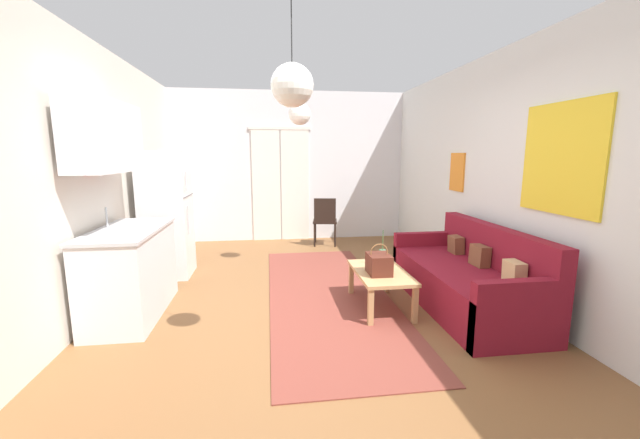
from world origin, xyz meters
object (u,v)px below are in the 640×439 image
accent_chair (325,219)px  pendant_lamp_far (300,114)px  refrigerator (167,214)px  handbag (379,264)px  couch (469,281)px  bamboo_vase (382,258)px  pendant_lamp_near (292,85)px  coffee_table (380,276)px

accent_chair → pendant_lamp_far: size_ratio=1.11×
refrigerator → pendant_lamp_far: 2.19m
accent_chair → handbag: bearing=101.9°
pendant_lamp_far → couch: bearing=-41.5°
bamboo_vase → accent_chair: accent_chair is taller
handbag → accent_chair: accent_chair is taller
couch → accent_chair: couch is taller
accent_chair → pendant_lamp_near: 4.22m
bamboo_vase → handbag: bearing=-114.1°
couch → bamboo_vase: couch is taller
refrigerator → pendant_lamp_far: size_ratio=2.15×
coffee_table → pendant_lamp_near: bearing=-133.8°
coffee_table → refrigerator: refrigerator is taller
bamboo_vase → pendant_lamp_far: pendant_lamp_far is taller
handbag → pendant_lamp_near: 2.04m
coffee_table → pendant_lamp_far: 2.36m
coffee_table → handbag: 0.19m
refrigerator → handbag: bearing=-32.2°
coffee_table → refrigerator: (-2.49, 1.45, 0.48)m
refrigerator → bamboo_vase: bearing=-26.6°
pendant_lamp_near → pendant_lamp_far: same height
couch → accent_chair: (-1.11, 2.91, 0.20)m
bamboo_vase → refrigerator: size_ratio=0.24×
bamboo_vase → handbag: (-0.12, -0.26, 0.01)m
accent_chair → coffee_table: bearing=103.0°
bamboo_vase → pendant_lamp_near: size_ratio=0.49×
coffee_table → bamboo_vase: bamboo_vase is taller
coffee_table → accent_chair: 2.82m
couch → handbag: size_ratio=6.30×
couch → coffee_table: bearing=173.9°
coffee_table → pendant_lamp_far: pendant_lamp_far is taller
coffee_table → bamboo_vase: (0.07, 0.17, 0.15)m
bamboo_vase → accent_chair: size_ratio=0.47×
couch → coffee_table: couch is taller
couch → handbag: bearing=179.4°
pendant_lamp_near → coffee_table: bearing=46.2°
couch → refrigerator: 3.80m
refrigerator → pendant_lamp_far: pendant_lamp_far is taller
bamboo_vase → handbag: size_ratio=1.27×
pendant_lamp_near → pendant_lamp_far: size_ratio=1.07×
couch → handbag: (-0.99, 0.01, 0.22)m
bamboo_vase → refrigerator: (-2.56, 1.28, 0.33)m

